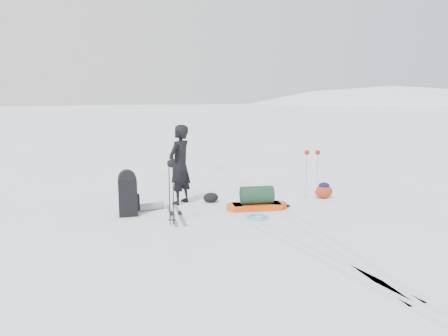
{
  "coord_description": "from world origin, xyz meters",
  "views": [
    {
      "loc": [
        -3.8,
        -8.68,
        2.6
      ],
      "look_at": [
        -0.07,
        0.3,
        0.95
      ],
      "focal_mm": 35.0,
      "sensor_mm": 36.0,
      "label": 1
    }
  ],
  "objects_px": {
    "expedition_rucksack": "(131,194)",
    "ski_poles_black": "(171,172)",
    "pulk_sled": "(257,201)",
    "skier": "(180,165)"
  },
  "relations": [
    {
      "from": "expedition_rucksack",
      "to": "ski_poles_black",
      "type": "xyz_separation_m",
      "value": [
        0.62,
        -1.03,
        0.63
      ]
    },
    {
      "from": "expedition_rucksack",
      "to": "skier",
      "type": "bearing_deg",
      "value": 31.65
    },
    {
      "from": "skier",
      "to": "pulk_sled",
      "type": "bearing_deg",
      "value": 102.08
    },
    {
      "from": "skier",
      "to": "expedition_rucksack",
      "type": "height_order",
      "value": "skier"
    },
    {
      "from": "skier",
      "to": "pulk_sled",
      "type": "relative_size",
      "value": 1.29
    },
    {
      "from": "expedition_rucksack",
      "to": "ski_poles_black",
      "type": "relative_size",
      "value": 0.81
    },
    {
      "from": "expedition_rucksack",
      "to": "pulk_sled",
      "type": "bearing_deg",
      "value": -5.37
    },
    {
      "from": "skier",
      "to": "ski_poles_black",
      "type": "height_order",
      "value": "skier"
    },
    {
      "from": "pulk_sled",
      "to": "ski_poles_black",
      "type": "distance_m",
      "value": 2.32
    },
    {
      "from": "expedition_rucksack",
      "to": "ski_poles_black",
      "type": "distance_m",
      "value": 1.35
    }
  ]
}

